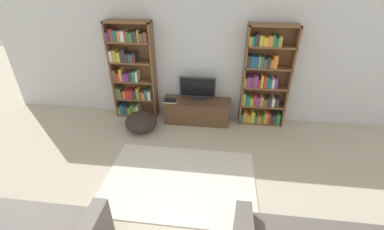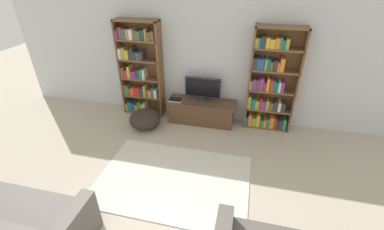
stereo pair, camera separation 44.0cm
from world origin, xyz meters
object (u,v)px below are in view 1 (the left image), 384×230
Objects in this scene: bookshelf_right at (264,81)px; tv_stand at (197,111)px; bookshelf_left at (132,72)px; television at (197,88)px; beanbag_ottoman at (141,122)px; laptop at (170,101)px.

tv_stand is (-1.35, -0.14, -0.73)m from bookshelf_right.
bookshelf_left and bookshelf_right have the same top height.
bookshelf_right reaches higher than tv_stand.
bookshelf_left is 2.72× the size of television.
bookshelf_right is 3.19× the size of beanbag_ottoman.
tv_stand is 0.52m from television.
bookshelf_right reaches higher than television.
television reaches higher than tv_stand.
laptop is 0.77m from beanbag_ottoman.
laptop reaches higher than beanbag_ottoman.
television reaches higher than laptop.
television is (0.00, 0.07, 0.52)m from tv_stand.
tv_stand is 5.02× the size of laptop.
beanbag_ottoman is (0.31, -0.65, -0.84)m from bookshelf_left.
television is at bearing -177.27° from bookshelf_right.
bookshelf_right is at bearing 6.43° from laptop.
bookshelf_right is 1.37m from television.
beanbag_ottoman is at bearing -155.57° from tv_stand.
television is 1.17× the size of beanbag_ottoman.
bookshelf_left is 3.19× the size of beanbag_ottoman.
laptop is (0.87, -0.22, -0.53)m from bookshelf_left.
bookshelf_right is (2.79, -0.00, -0.07)m from bookshelf_left.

